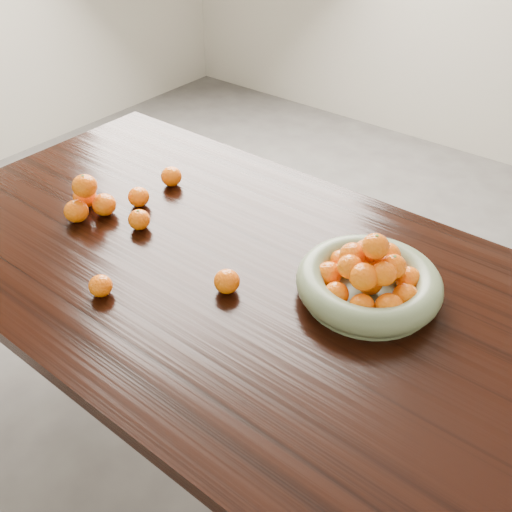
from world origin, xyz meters
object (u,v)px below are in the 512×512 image
Objects in this scene: loose_orange_0 at (139,220)px; orange_pyramid at (88,199)px; fruit_bowl at (369,280)px; dining_table at (260,305)px.

orange_pyramid is at bearing -167.50° from loose_orange_0.
fruit_bowl is at bearing 12.58° from loose_orange_0.
loose_orange_0 is at bearing -174.99° from dining_table.
dining_table is 0.29m from fruit_bowl.
loose_orange_0 is (0.17, 0.04, -0.02)m from orange_pyramid.
fruit_bowl is at bearing 23.98° from dining_table.
dining_table is 5.94× the size of fruit_bowl.
dining_table is 0.58m from orange_pyramid.
orange_pyramid is at bearing -167.44° from fruit_bowl.
dining_table is 0.41m from loose_orange_0.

